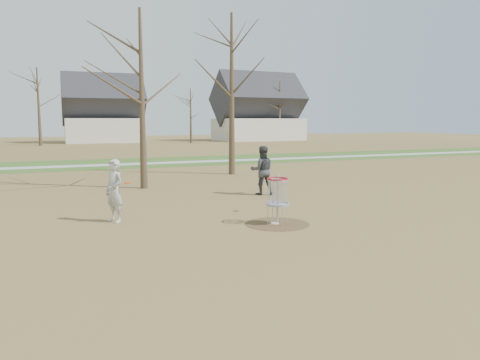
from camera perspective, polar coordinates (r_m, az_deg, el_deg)
name	(u,v)px	position (r m, az deg, el deg)	size (l,w,h in m)	color
ground	(277,224)	(13.23, 4.57, -5.38)	(160.00, 160.00, 0.00)	brown
green_band	(136,163)	(33.10, -12.56, 2.08)	(160.00, 8.00, 0.01)	#2D5119
footpath	(139,164)	(32.12, -12.23, 1.95)	(160.00, 1.50, 0.01)	#9E9E99
dirt_circle	(277,224)	(13.23, 4.57, -5.36)	(1.80, 1.80, 0.01)	#47331E
player_standing	(114,191)	(13.77, -15.06, -1.29)	(0.66, 0.43, 1.80)	#B2B2B2
player_throwing	(262,170)	(18.31, 2.71, 1.18)	(0.93, 0.72, 1.91)	#38393E
disc_grounded	(275,223)	(13.25, 4.27, -5.27)	(0.22, 0.22, 0.02)	white
discs_in_play	(206,181)	(13.98, -4.13, -0.06)	(4.57, 0.54, 0.10)	#EB5E0C
disc_golf_basket	(278,192)	(13.06, 4.61, -1.46)	(0.64, 0.64, 1.35)	#9EA3AD
bare_trees	(124,95)	(47.91, -13.93, 9.97)	(52.62, 44.98, 9.00)	#382B1E
houses_row	(123,116)	(64.82, -14.06, 7.59)	(56.51, 10.01, 7.26)	silver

